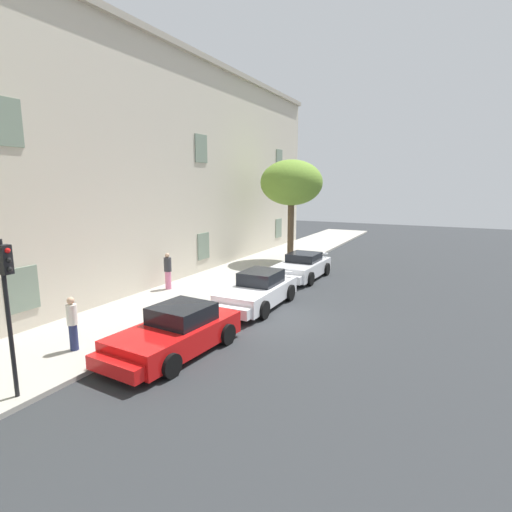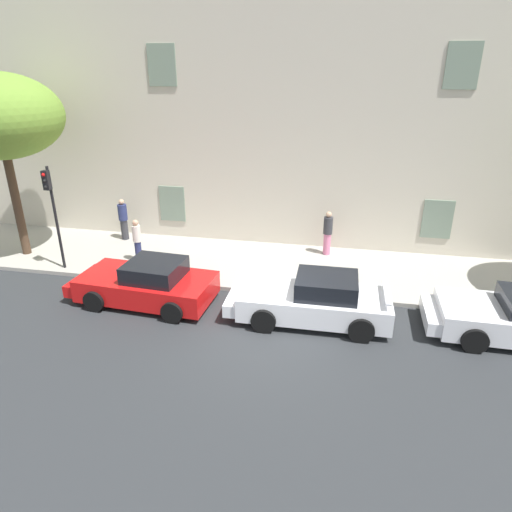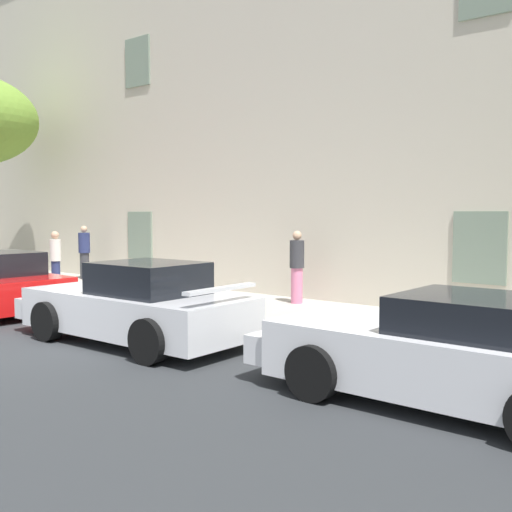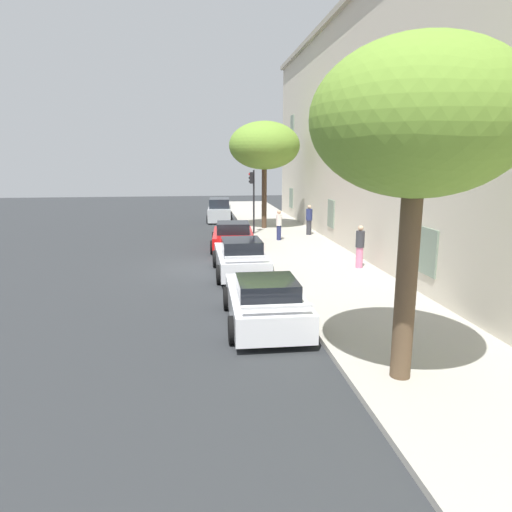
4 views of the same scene
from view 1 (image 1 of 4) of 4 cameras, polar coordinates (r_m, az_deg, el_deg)
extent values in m
plane|color=#2B2D30|center=(15.46, 2.51, -8.94)|extent=(80.00, 80.00, 0.00)
cube|color=#A8A399|center=(17.80, -11.49, -6.30)|extent=(60.00, 4.32, 0.14)
cube|color=beige|center=(19.77, -21.15, 11.70)|extent=(39.99, 3.44, 11.62)
cube|color=#A39B8A|center=(20.86, -22.35, 28.25)|extent=(39.99, 3.94, 0.30)
cube|color=gray|center=(15.52, -30.45, -4.15)|extent=(1.10, 0.06, 1.50)
cube|color=gray|center=(22.90, -7.55, 1.42)|extent=(1.10, 0.06, 1.50)
cube|color=gray|center=(32.18, 3.26, 4.02)|extent=(1.10, 0.06, 1.50)
cube|color=gray|center=(15.25, -32.35, 16.00)|extent=(1.10, 0.06, 1.50)
cube|color=gray|center=(22.72, -7.88, 15.03)|extent=(1.10, 0.06, 1.50)
cube|color=gray|center=(32.05, 3.36, 13.68)|extent=(1.10, 0.06, 1.50)
cube|color=red|center=(12.59, -11.44, -11.13)|extent=(4.33, 2.26, 0.70)
cube|color=black|center=(12.61, -10.57, -8.11)|extent=(1.79, 1.70, 0.53)
cube|color=red|center=(11.44, -17.84, -14.17)|extent=(1.38, 1.91, 0.39)
cylinder|color=black|center=(11.17, -12.14, -15.11)|extent=(0.69, 0.29, 0.67)
cylinder|color=black|center=(12.51, -18.99, -12.61)|extent=(0.69, 0.29, 0.67)
cylinder|color=black|center=(13.02, -4.18, -11.13)|extent=(0.69, 0.29, 0.67)
cylinder|color=black|center=(14.19, -10.85, -9.46)|extent=(0.69, 0.29, 0.67)
cube|color=white|center=(16.79, 0.23, -5.39)|extent=(4.41, 1.89, 0.70)
cube|color=black|center=(16.92, 0.73, -3.07)|extent=(1.77, 1.49, 0.55)
cube|color=white|center=(15.18, -3.01, -7.46)|extent=(1.33, 1.71, 0.39)
cube|color=white|center=(18.43, 3.00, -2.15)|extent=(0.18, 1.57, 0.06)
cylinder|color=black|center=(15.29, 1.10, -7.73)|extent=(0.72, 0.25, 0.72)
cylinder|color=black|center=(16.13, -4.88, -6.80)|extent=(0.72, 0.25, 0.72)
cylinder|color=black|center=(17.69, 4.88, -5.26)|extent=(0.72, 0.25, 0.72)
cylinder|color=black|center=(18.41, -0.48, -4.60)|extent=(0.72, 0.25, 0.72)
cube|color=white|center=(21.88, 6.58, -1.77)|extent=(4.30, 2.01, 0.72)
cube|color=black|center=(22.06, 6.91, -0.14)|extent=(1.73, 1.59, 0.44)
cube|color=white|center=(20.20, 4.63, -3.01)|extent=(1.31, 1.81, 0.40)
cube|color=white|center=(23.59, 8.34, 0.50)|extent=(0.18, 1.66, 0.06)
cylinder|color=black|center=(20.38, 7.78, -3.26)|extent=(0.71, 0.25, 0.70)
cylinder|color=black|center=(21.10, 2.78, -2.71)|extent=(0.71, 0.25, 0.70)
cylinder|color=black|center=(22.83, 10.06, -1.86)|extent=(0.71, 0.25, 0.70)
cylinder|color=black|center=(23.48, 5.52, -1.42)|extent=(0.71, 0.25, 0.70)
cylinder|color=brown|center=(25.89, 4.99, 3.74)|extent=(0.41, 0.41, 4.04)
ellipsoid|color=olive|center=(25.73, 5.10, 10.45)|extent=(3.95, 3.95, 2.87)
cylinder|color=black|center=(10.78, -31.94, -7.85)|extent=(0.10, 0.10, 3.75)
cube|color=black|center=(10.34, -32.28, -0.44)|extent=(0.22, 0.20, 0.66)
sphere|color=red|center=(10.22, -32.08, 0.66)|extent=(0.12, 0.12, 0.12)
sphere|color=black|center=(10.25, -31.96, -0.50)|extent=(0.12, 0.12, 0.12)
sphere|color=black|center=(10.29, -31.85, -1.65)|extent=(0.12, 0.12, 0.12)
cylinder|color=pink|center=(19.47, -12.48, -3.39)|extent=(0.30, 0.30, 0.86)
cylinder|color=#333338|center=(19.31, -12.57, -1.20)|extent=(0.38, 0.38, 0.66)
sphere|color=tan|center=(19.23, -12.62, 0.11)|extent=(0.22, 0.22, 0.22)
cylinder|color=navy|center=(13.39, -24.70, -10.53)|extent=(0.28, 0.28, 0.80)
cylinder|color=silver|center=(13.17, -24.93, -7.63)|extent=(0.35, 0.35, 0.62)
sphere|color=tan|center=(13.05, -25.07, -5.83)|extent=(0.22, 0.22, 0.22)
camera|label=2|loc=(15.90, 45.65, 14.74)|focal=31.99mm
camera|label=3|loc=(22.89, 25.85, 2.31)|focal=41.89mm
camera|label=4|loc=(32.46, 17.22, 8.68)|focal=31.89mm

